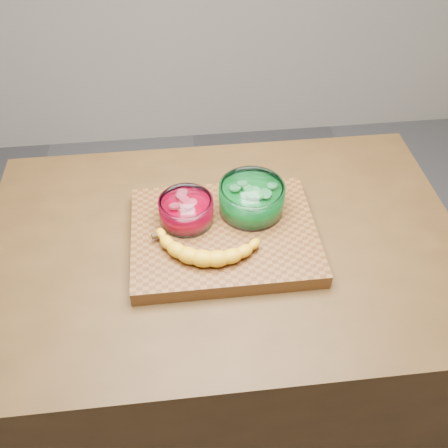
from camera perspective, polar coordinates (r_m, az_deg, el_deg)
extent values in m
plane|color=#545358|center=(2.00, 0.00, -19.82)|extent=(3.50, 3.50, 0.00)
cube|color=#492F15|center=(1.60, 0.00, -12.98)|extent=(1.20, 0.80, 0.90)
cube|color=brown|center=(1.23, 0.00, -1.32)|extent=(0.45, 0.35, 0.04)
cylinder|color=white|center=(1.22, -4.34, 1.58)|extent=(0.13, 0.13, 0.06)
cylinder|color=red|center=(1.23, -4.32, 1.29)|extent=(0.11, 0.11, 0.04)
cylinder|color=#FF506A|center=(1.21, -4.39, 2.21)|extent=(0.11, 0.11, 0.02)
cylinder|color=white|center=(1.24, 3.16, 2.96)|extent=(0.16, 0.16, 0.08)
cylinder|color=#0F8128|center=(1.25, 3.14, 2.57)|extent=(0.14, 0.14, 0.04)
cylinder|color=#5DC76A|center=(1.23, 3.20, 3.63)|extent=(0.13, 0.13, 0.02)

